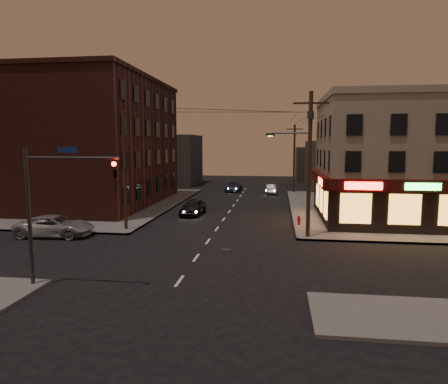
% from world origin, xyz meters
% --- Properties ---
extents(ground, '(120.00, 120.00, 0.00)m').
position_xyz_m(ground, '(0.00, 0.00, 0.00)').
color(ground, black).
rests_on(ground, ground).
extents(sidewalk_ne, '(24.00, 28.00, 0.15)m').
position_xyz_m(sidewalk_ne, '(18.00, 19.00, 0.07)').
color(sidewalk_ne, '#514F4C').
rests_on(sidewalk_ne, ground).
extents(sidewalk_nw, '(24.00, 28.00, 0.15)m').
position_xyz_m(sidewalk_nw, '(-18.00, 19.00, 0.07)').
color(sidewalk_nw, '#514F4C').
rests_on(sidewalk_nw, ground).
extents(pizza_building, '(15.85, 12.85, 10.50)m').
position_xyz_m(pizza_building, '(15.93, 13.43, 5.35)').
color(pizza_building, gray).
rests_on(pizza_building, sidewalk_ne).
extents(brick_apartment, '(12.00, 20.00, 13.00)m').
position_xyz_m(brick_apartment, '(-14.50, 19.00, 6.65)').
color(brick_apartment, '#481F17').
rests_on(brick_apartment, sidewalk_nw).
extents(bg_building_ne_a, '(10.00, 12.00, 7.00)m').
position_xyz_m(bg_building_ne_a, '(14.00, 38.00, 3.50)').
color(bg_building_ne_a, '#3F3D3A').
rests_on(bg_building_ne_a, ground).
extents(bg_building_nw, '(9.00, 10.00, 8.00)m').
position_xyz_m(bg_building_nw, '(-13.00, 42.00, 4.00)').
color(bg_building_nw, '#3F3D3A').
rests_on(bg_building_nw, ground).
extents(bg_building_ne_b, '(8.00, 8.00, 6.00)m').
position_xyz_m(bg_building_ne_b, '(12.00, 52.00, 3.00)').
color(bg_building_ne_b, '#3F3D3A').
rests_on(bg_building_ne_b, ground).
extents(utility_pole_main, '(4.20, 0.44, 10.00)m').
position_xyz_m(utility_pole_main, '(6.68, 5.80, 5.76)').
color(utility_pole_main, '#382619').
rests_on(utility_pole_main, sidewalk_ne).
extents(utility_pole_far, '(0.26, 0.26, 9.00)m').
position_xyz_m(utility_pole_far, '(6.80, 32.00, 4.65)').
color(utility_pole_far, '#382619').
rests_on(utility_pole_far, sidewalk_ne).
extents(utility_pole_west, '(0.24, 0.24, 9.00)m').
position_xyz_m(utility_pole_west, '(-6.80, 6.50, 4.65)').
color(utility_pole_west, '#382619').
rests_on(utility_pole_west, sidewalk_nw).
extents(traffic_signal, '(4.49, 0.32, 6.47)m').
position_xyz_m(traffic_signal, '(-5.57, -5.60, 4.16)').
color(traffic_signal, '#333538').
rests_on(traffic_signal, ground).
extents(suv_cross, '(5.58, 2.84, 1.51)m').
position_xyz_m(suv_cross, '(-11.12, 4.00, 0.76)').
color(suv_cross, '#96979E').
rests_on(suv_cross, ground).
extents(sedan_near, '(2.08, 4.46, 1.48)m').
position_xyz_m(sedan_near, '(-3.13, 13.85, 0.74)').
color(sedan_near, black).
rests_on(sedan_near, ground).
extents(sedan_mid, '(1.51, 3.82, 1.24)m').
position_xyz_m(sedan_mid, '(3.82, 30.81, 0.62)').
color(sedan_mid, slate).
rests_on(sedan_mid, ground).
extents(sedan_far, '(2.10, 5.00, 1.44)m').
position_xyz_m(sedan_far, '(-1.42, 32.89, 0.72)').
color(sedan_far, '#1B1F37').
rests_on(sedan_far, ground).
extents(fire_hydrant, '(0.34, 0.34, 0.76)m').
position_xyz_m(fire_hydrant, '(6.40, 9.79, 0.56)').
color(fire_hydrant, maroon).
rests_on(fire_hydrant, sidewalk_ne).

